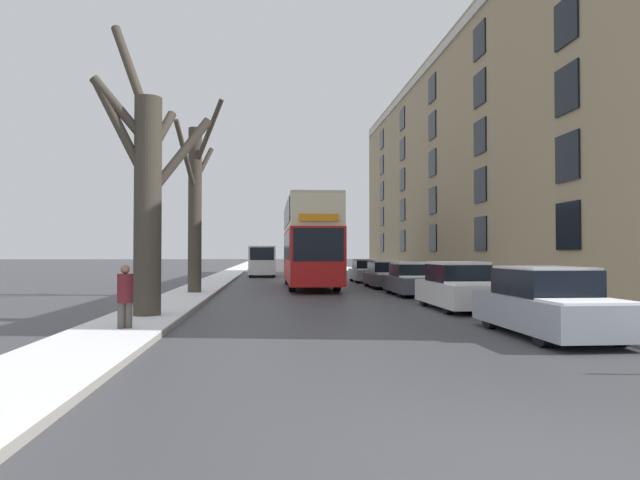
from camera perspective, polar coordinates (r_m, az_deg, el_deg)
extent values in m
plane|color=#424247|center=(5.75, 21.59, -19.87)|extent=(320.00, 320.00, 0.00)
cube|color=gray|center=(58.00, -8.37, -3.02)|extent=(2.09, 130.00, 0.13)
cube|color=white|center=(58.00, -8.37, -2.94)|extent=(2.07, 130.00, 0.03)
cube|color=gray|center=(58.48, 3.06, -3.02)|extent=(2.09, 130.00, 0.13)
cube|color=white|center=(58.48, 3.06, -2.94)|extent=(2.07, 130.00, 0.03)
cube|color=tan|center=(34.90, 18.40, 6.77)|extent=(9.00, 41.93, 13.38)
cube|color=black|center=(19.31, 23.56, 1.31)|extent=(0.08, 1.40, 1.50)
cube|color=black|center=(26.03, 15.77, 0.61)|extent=(0.08, 1.40, 1.50)
cube|color=black|center=(33.03, 11.22, 0.19)|extent=(0.08, 1.40, 1.50)
cube|color=black|center=(40.16, 8.27, -0.07)|extent=(0.08, 1.40, 1.50)
cube|color=black|center=(47.37, 6.22, -0.26)|extent=(0.08, 1.40, 1.50)
cube|color=black|center=(19.52, 23.51, 7.60)|extent=(0.08, 1.40, 1.50)
cube|color=black|center=(26.18, 15.74, 5.30)|extent=(0.08, 1.40, 1.50)
cube|color=black|center=(33.15, 11.20, 3.90)|extent=(0.08, 1.40, 1.50)
cube|color=black|center=(40.26, 8.26, 2.97)|extent=(0.08, 1.40, 1.50)
cube|color=black|center=(47.46, 6.21, 2.32)|extent=(0.08, 1.40, 1.50)
cube|color=black|center=(19.96, 23.45, 13.68)|extent=(0.08, 1.40, 1.50)
cube|color=black|center=(26.51, 15.71, 9.90)|extent=(0.08, 1.40, 1.50)
cube|color=black|center=(33.41, 11.19, 7.56)|extent=(0.08, 1.40, 1.50)
cube|color=black|center=(40.48, 8.25, 6.00)|extent=(0.08, 1.40, 1.50)
cube|color=black|center=(47.64, 6.21, 4.89)|extent=(0.08, 1.40, 1.50)
cube|color=black|center=(20.61, 23.39, 19.44)|extent=(0.08, 1.40, 1.50)
cube|color=black|center=(27.01, 15.68, 14.36)|extent=(0.08, 1.40, 1.50)
cube|color=black|center=(33.80, 11.17, 11.14)|extent=(0.08, 1.40, 1.50)
cube|color=black|center=(40.80, 8.24, 8.98)|extent=(0.08, 1.40, 1.50)
cube|color=black|center=(47.92, 6.20, 7.44)|extent=(0.08, 1.40, 1.50)
cube|color=black|center=(27.66, 15.65, 18.63)|extent=(0.08, 1.40, 1.50)
cube|color=black|center=(34.33, 11.15, 14.64)|extent=(0.08, 1.40, 1.50)
cube|color=black|center=(41.24, 8.23, 11.91)|extent=(0.08, 1.40, 1.50)
cube|color=black|center=(48.29, 6.19, 9.95)|extent=(0.08, 1.40, 1.50)
cube|color=beige|center=(34.80, 11.13, 17.20)|extent=(0.12, 41.09, 0.44)
cylinder|color=#423A30|center=(16.10, -16.85, 3.00)|extent=(0.73, 0.73, 6.06)
cylinder|color=#423A30|center=(17.36, -18.33, 15.57)|extent=(1.46, 1.24, 2.97)
cylinder|color=#423A30|center=(16.83, -15.67, 10.07)|extent=(0.78, 1.28, 1.60)
cylinder|color=#423A30|center=(16.41, -19.20, 10.15)|extent=(1.60, 0.54, 2.85)
cylinder|color=#423A30|center=(16.44, -13.94, 8.01)|extent=(1.82, 0.94, 2.39)
cylinder|color=#423A30|center=(16.52, -19.28, 12.05)|extent=(1.62, 0.56, 1.85)
cylinder|color=#423A30|center=(25.01, -12.40, 2.79)|extent=(0.57, 0.57, 7.20)
cylinder|color=#423A30|center=(24.79, -11.13, 10.38)|extent=(1.48, 1.47, 2.72)
cylinder|color=#423A30|center=(24.38, -13.27, 8.07)|extent=(0.76, 2.09, 2.78)
cylinder|color=#423A30|center=(25.51, -11.58, 7.33)|extent=(0.89, 0.89, 1.65)
cube|color=red|center=(30.18, -1.04, -1.59)|extent=(2.46, 11.04, 2.67)
cube|color=beige|center=(30.24, -1.04, 2.31)|extent=(2.41, 10.82, 1.45)
cube|color=beige|center=(30.30, -1.04, 3.79)|extent=(2.41, 10.82, 0.12)
cube|color=black|center=(30.18, -1.04, -0.61)|extent=(2.49, 9.72, 1.39)
cube|color=black|center=(30.24, -1.04, 2.45)|extent=(2.49, 9.72, 1.10)
cube|color=black|center=(24.70, -0.15, -0.46)|extent=(2.21, 0.06, 1.46)
cube|color=orange|center=(24.73, -0.15, 2.27)|extent=(1.72, 0.05, 0.32)
cylinder|color=black|center=(26.85, -2.81, -4.17)|extent=(0.30, 0.98, 0.98)
cylinder|color=black|center=(27.01, 1.70, -4.15)|extent=(0.30, 0.98, 0.98)
cylinder|color=black|center=(33.24, -3.24, -3.61)|extent=(0.30, 0.98, 0.98)
cylinder|color=black|center=(33.37, 0.41, -3.60)|extent=(0.30, 0.98, 0.98)
cube|color=#9EA3AD|center=(13.58, 21.86, -6.75)|extent=(1.81, 4.49, 0.71)
cube|color=black|center=(13.70, 21.50, -3.97)|extent=(1.55, 2.25, 0.59)
cube|color=white|center=(13.69, 21.49, -2.61)|extent=(1.52, 2.13, 0.05)
cube|color=white|center=(12.16, 25.26, -5.59)|extent=(1.62, 1.17, 0.04)
cylinder|color=black|center=(12.06, 21.40, -8.50)|extent=(0.20, 0.61, 0.61)
cylinder|color=black|center=(12.84, 27.81, -7.99)|extent=(0.20, 0.61, 0.61)
cylinder|color=black|center=(14.51, 16.62, -7.29)|extent=(0.20, 0.61, 0.61)
cylinder|color=black|center=(15.16, 22.24, -6.99)|extent=(0.20, 0.61, 0.61)
cube|color=silver|center=(19.04, 13.74, -5.19)|extent=(1.80, 4.33, 0.72)
cube|color=black|center=(19.17, 13.56, -3.24)|extent=(1.55, 2.17, 0.57)
cube|color=white|center=(19.16, 13.56, -2.25)|extent=(1.52, 2.06, 0.09)
cube|color=white|center=(17.57, 15.35, -4.22)|extent=(1.62, 1.13, 0.07)
cylinder|color=black|center=(17.58, 12.66, -6.25)|extent=(0.20, 0.62, 0.62)
cylinder|color=black|center=(18.12, 17.46, -6.07)|extent=(0.20, 0.62, 0.62)
cylinder|color=black|center=(20.06, 10.39, -5.64)|extent=(0.20, 0.62, 0.62)
cylinder|color=black|center=(20.54, 14.67, -5.51)|extent=(0.20, 0.62, 0.62)
cube|color=#474C56|center=(24.96, 9.16, -4.35)|extent=(1.73, 4.06, 0.65)
cube|color=black|center=(25.09, 9.07, -2.99)|extent=(1.49, 2.03, 0.53)
cube|color=white|center=(25.08, 9.06, -2.29)|extent=(1.45, 1.93, 0.09)
cube|color=white|center=(23.55, 10.02, -3.66)|extent=(1.56, 1.06, 0.07)
cylinder|color=black|center=(23.61, 8.11, -4.99)|extent=(0.20, 0.61, 0.61)
cylinder|color=black|center=(24.00, 11.63, -4.92)|extent=(0.20, 0.61, 0.61)
cylinder|color=black|center=(25.99, 6.88, -4.66)|extent=(0.20, 0.61, 0.61)
cylinder|color=black|center=(26.34, 10.11, -4.60)|extent=(0.20, 0.61, 0.61)
cube|color=#474C56|center=(30.20, 6.66, -3.89)|extent=(1.84, 4.35, 0.58)
cube|color=black|center=(30.34, 6.59, -2.77)|extent=(1.58, 2.18, 0.59)
cube|color=white|center=(30.34, 6.59, -2.12)|extent=(1.55, 2.07, 0.10)
cube|color=white|center=(28.67, 7.28, -3.36)|extent=(1.66, 1.14, 0.08)
cylinder|color=black|center=(28.77, 5.60, -4.34)|extent=(0.20, 0.60, 0.60)
cylinder|color=black|center=(29.11, 8.75, -4.29)|extent=(0.20, 0.60, 0.60)
cylinder|color=black|center=(31.33, 4.72, -4.09)|extent=(0.20, 0.60, 0.60)
cylinder|color=black|center=(31.65, 7.62, -4.05)|extent=(0.20, 0.60, 0.60)
cube|color=#9EA3AD|center=(35.99, 4.75, -3.44)|extent=(1.85, 4.02, 0.63)
cube|color=black|center=(36.13, 4.71, -2.48)|extent=(1.59, 2.01, 0.57)
cube|color=white|center=(36.12, 4.70, -1.96)|extent=(1.56, 1.91, 0.08)
cube|color=white|center=(34.57, 5.15, -2.95)|extent=(1.67, 1.05, 0.06)
cylinder|color=black|center=(34.67, 3.76, -3.79)|extent=(0.20, 0.64, 0.64)
cylinder|color=black|center=(34.96, 6.41, -3.76)|extent=(0.20, 0.64, 0.64)
cylinder|color=black|center=(37.06, 3.19, -3.63)|extent=(0.20, 0.64, 0.64)
cylinder|color=black|center=(37.33, 5.67, -3.61)|extent=(0.20, 0.64, 0.64)
cube|color=white|center=(44.42, -5.78, -2.00)|extent=(1.99, 5.53, 2.11)
cube|color=black|center=(41.68, -5.83, -1.37)|extent=(1.75, 0.06, 0.93)
cylinder|color=black|center=(42.70, -6.99, -3.28)|extent=(0.22, 0.68, 0.68)
cylinder|color=black|center=(42.67, -4.63, -3.29)|extent=(0.22, 0.68, 0.68)
cylinder|color=black|center=(46.23, -6.84, -3.13)|extent=(0.22, 0.68, 0.68)
cylinder|color=black|center=(46.21, -4.66, -3.14)|extent=(0.22, 0.68, 0.68)
cylinder|color=#4C4742|center=(13.51, -18.60, -7.48)|extent=(0.16, 0.16, 0.73)
cylinder|color=#4C4742|center=(13.50, -19.26, -7.48)|extent=(0.16, 0.16, 0.73)
cylinder|color=#59191E|center=(13.45, -18.91, -4.58)|extent=(0.34, 0.34, 0.64)
sphere|color=#8C6647|center=(13.43, -18.90, -2.79)|extent=(0.20, 0.20, 0.20)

